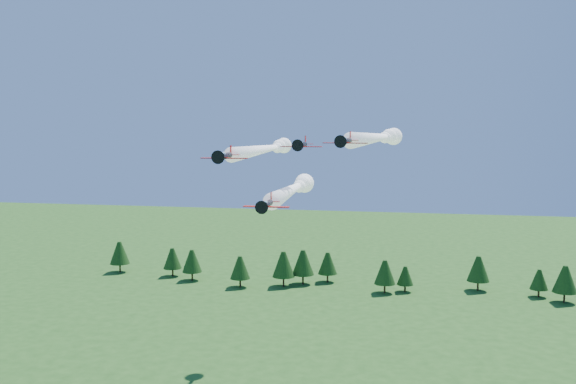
% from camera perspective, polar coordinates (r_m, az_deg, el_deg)
% --- Properties ---
extents(plane_lead, '(6.52, 40.86, 3.70)m').
position_cam_1_polar(plane_lead, '(112.45, 0.53, 0.31)').
color(plane_lead, black).
rests_on(plane_lead, ground).
extents(plane_left, '(7.54, 59.41, 3.70)m').
position_cam_1_polar(plane_left, '(134.20, -1.89, 3.87)').
color(plane_left, black).
rests_on(plane_left, ground).
extents(plane_right, '(10.55, 51.92, 3.70)m').
position_cam_1_polar(plane_right, '(123.24, 8.09, 4.82)').
color(plane_right, black).
rests_on(plane_right, ground).
extents(plane_slot, '(6.83, 7.46, 2.42)m').
position_cam_1_polar(plane_slot, '(105.50, 1.23, 4.22)').
color(plane_slot, black).
rests_on(plane_slot, ground).
extents(treeline, '(178.15, 19.56, 11.69)m').
position_cam_1_polar(treeline, '(213.55, 4.20, -6.64)').
color(treeline, '#382314').
rests_on(treeline, ground).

